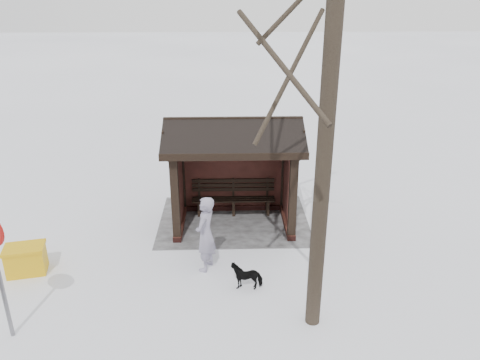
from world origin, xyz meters
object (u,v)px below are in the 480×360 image
object	(u,v)px
dog	(247,275)
grit_bin	(26,259)
pedestrian	(205,234)
bus_shelter	(233,149)

from	to	relation	value
dog	grit_bin	size ratio (longest dim) A/B	0.70
pedestrian	dog	distance (m)	1.35
pedestrian	grit_bin	xyz separation A→B (m)	(4.17, 0.06, -0.57)
pedestrian	dog	bearing A→B (deg)	71.48
bus_shelter	grit_bin	world-z (taller)	bus_shelter
pedestrian	grit_bin	world-z (taller)	pedestrian
pedestrian	dog	world-z (taller)	pedestrian
grit_bin	pedestrian	bearing A→B (deg)	168.85
bus_shelter	pedestrian	xyz separation A→B (m)	(0.69, 2.39, -1.24)
pedestrian	dog	size ratio (longest dim) A/B	2.64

